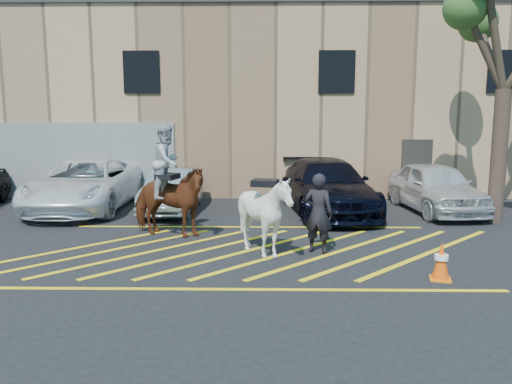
{
  "coord_description": "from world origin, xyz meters",
  "views": [
    {
      "loc": [
        0.42,
        -11.32,
        3.09
      ],
      "look_at": [
        0.23,
        0.2,
        1.3
      ],
      "focal_mm": 35.0,
      "sensor_mm": 36.0,
      "label": 1
    }
  ],
  "objects_px": {
    "car_white_pickup": "(86,185)",
    "car_silver_sedan": "(173,191)",
    "handler": "(318,213)",
    "mounted_bay": "(168,192)",
    "saddled_white": "(265,215)",
    "tree": "(509,19)",
    "traffic_cone": "(441,261)",
    "car_blue_suv": "(327,186)",
    "car_white_suv": "(435,187)"
  },
  "relations": [
    {
      "from": "car_white_pickup",
      "to": "car_silver_sedan",
      "type": "bearing_deg",
      "value": -6.17
    },
    {
      "from": "handler",
      "to": "mounted_bay",
      "type": "height_order",
      "value": "mounted_bay"
    },
    {
      "from": "saddled_white",
      "to": "tree",
      "type": "height_order",
      "value": "tree"
    },
    {
      "from": "traffic_cone",
      "to": "car_silver_sedan",
      "type": "bearing_deg",
      "value": 133.28
    },
    {
      "from": "car_white_pickup",
      "to": "saddled_white",
      "type": "bearing_deg",
      "value": -42.73
    },
    {
      "from": "car_silver_sedan",
      "to": "traffic_cone",
      "type": "height_order",
      "value": "car_silver_sedan"
    },
    {
      "from": "car_white_pickup",
      "to": "car_blue_suv",
      "type": "bearing_deg",
      "value": -2.87
    },
    {
      "from": "car_white_pickup",
      "to": "car_white_suv",
      "type": "bearing_deg",
      "value": -1.2
    },
    {
      "from": "car_blue_suv",
      "to": "car_white_suv",
      "type": "height_order",
      "value": "car_blue_suv"
    },
    {
      "from": "car_blue_suv",
      "to": "saddled_white",
      "type": "relative_size",
      "value": 3.02
    },
    {
      "from": "car_white_pickup",
      "to": "car_white_suv",
      "type": "xyz_separation_m",
      "value": [
        11.34,
        -0.19,
        -0.03
      ]
    },
    {
      "from": "car_silver_sedan",
      "to": "traffic_cone",
      "type": "distance_m",
      "value": 9.15
    },
    {
      "from": "car_silver_sedan",
      "to": "saddled_white",
      "type": "xyz_separation_m",
      "value": [
        2.95,
        -5.08,
        0.24
      ]
    },
    {
      "from": "car_white_suv",
      "to": "handler",
      "type": "relative_size",
      "value": 2.58
    },
    {
      "from": "car_silver_sedan",
      "to": "car_blue_suv",
      "type": "height_order",
      "value": "car_blue_suv"
    },
    {
      "from": "car_blue_suv",
      "to": "car_white_suv",
      "type": "bearing_deg",
      "value": -4.04
    },
    {
      "from": "tree",
      "to": "handler",
      "type": "bearing_deg",
      "value": -148.34
    },
    {
      "from": "handler",
      "to": "tree",
      "type": "distance_m",
      "value": 8.04
    },
    {
      "from": "car_blue_suv",
      "to": "car_white_suv",
      "type": "distance_m",
      "value": 3.5
    },
    {
      "from": "handler",
      "to": "mounted_bay",
      "type": "relative_size",
      "value": 0.63
    },
    {
      "from": "car_blue_suv",
      "to": "car_white_pickup",
      "type": "bearing_deg",
      "value": 170.53
    },
    {
      "from": "car_white_pickup",
      "to": "mounted_bay",
      "type": "relative_size",
      "value": 2.07
    },
    {
      "from": "car_silver_sedan",
      "to": "car_white_suv",
      "type": "distance_m",
      "value": 8.42
    },
    {
      "from": "car_silver_sedan",
      "to": "car_white_suv",
      "type": "height_order",
      "value": "car_white_suv"
    },
    {
      "from": "car_blue_suv",
      "to": "car_silver_sedan",
      "type": "bearing_deg",
      "value": 172.5
    },
    {
      "from": "car_white_pickup",
      "to": "saddled_white",
      "type": "height_order",
      "value": "saddled_white"
    },
    {
      "from": "car_white_pickup",
      "to": "traffic_cone",
      "type": "distance_m",
      "value": 11.54
    },
    {
      "from": "car_silver_sedan",
      "to": "tree",
      "type": "xyz_separation_m",
      "value": [
        9.65,
        -1.4,
        5.02
      ]
    },
    {
      "from": "car_white_suv",
      "to": "handler",
      "type": "xyz_separation_m",
      "value": [
        -4.27,
        -4.9,
        0.11
      ]
    },
    {
      "from": "car_blue_suv",
      "to": "saddled_white",
      "type": "bearing_deg",
      "value": -118.26
    },
    {
      "from": "traffic_cone",
      "to": "tree",
      "type": "bearing_deg",
      "value": 57.28
    },
    {
      "from": "car_silver_sedan",
      "to": "car_blue_suv",
      "type": "xyz_separation_m",
      "value": [
        4.92,
        -0.06,
        0.16
      ]
    },
    {
      "from": "traffic_cone",
      "to": "handler",
      "type": "bearing_deg",
      "value": 138.58
    },
    {
      "from": "car_silver_sedan",
      "to": "car_white_suv",
      "type": "bearing_deg",
      "value": 1.49
    },
    {
      "from": "car_white_suv",
      "to": "tree",
      "type": "height_order",
      "value": "tree"
    },
    {
      "from": "car_silver_sedan",
      "to": "saddled_white",
      "type": "relative_size",
      "value": 2.16
    },
    {
      "from": "car_blue_suv",
      "to": "car_white_suv",
      "type": "relative_size",
      "value": 1.24
    },
    {
      "from": "mounted_bay",
      "to": "saddled_white",
      "type": "relative_size",
      "value": 1.5
    },
    {
      "from": "handler",
      "to": "tree",
      "type": "bearing_deg",
      "value": -123.63
    },
    {
      "from": "car_blue_suv",
      "to": "traffic_cone",
      "type": "xyz_separation_m",
      "value": [
        1.35,
        -6.6,
        -0.47
      ]
    },
    {
      "from": "car_white_suv",
      "to": "handler",
      "type": "distance_m",
      "value": 6.5
    },
    {
      "from": "car_silver_sedan",
      "to": "car_blue_suv",
      "type": "relative_size",
      "value": 0.71
    },
    {
      "from": "car_blue_suv",
      "to": "saddled_white",
      "type": "xyz_separation_m",
      "value": [
        -1.97,
        -5.02,
        0.08
      ]
    },
    {
      "from": "car_blue_suv",
      "to": "handler",
      "type": "relative_size",
      "value": 3.19
    },
    {
      "from": "mounted_bay",
      "to": "handler",
      "type": "bearing_deg",
      "value": -21.39
    },
    {
      "from": "handler",
      "to": "saddled_white",
      "type": "height_order",
      "value": "saddled_white"
    },
    {
      "from": "handler",
      "to": "saddled_white",
      "type": "relative_size",
      "value": 0.95
    },
    {
      "from": "car_silver_sedan",
      "to": "mounted_bay",
      "type": "height_order",
      "value": "mounted_bay"
    },
    {
      "from": "car_white_suv",
      "to": "traffic_cone",
      "type": "height_order",
      "value": "car_white_suv"
    },
    {
      "from": "car_white_pickup",
      "to": "handler",
      "type": "relative_size",
      "value": 3.27
    }
  ]
}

